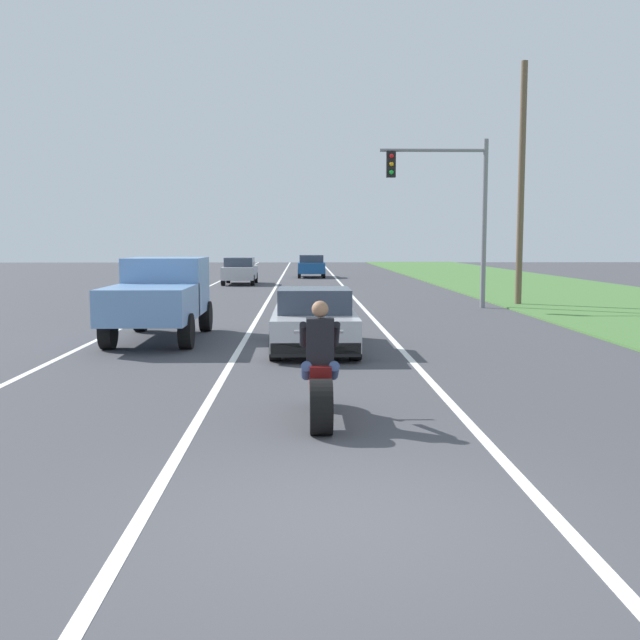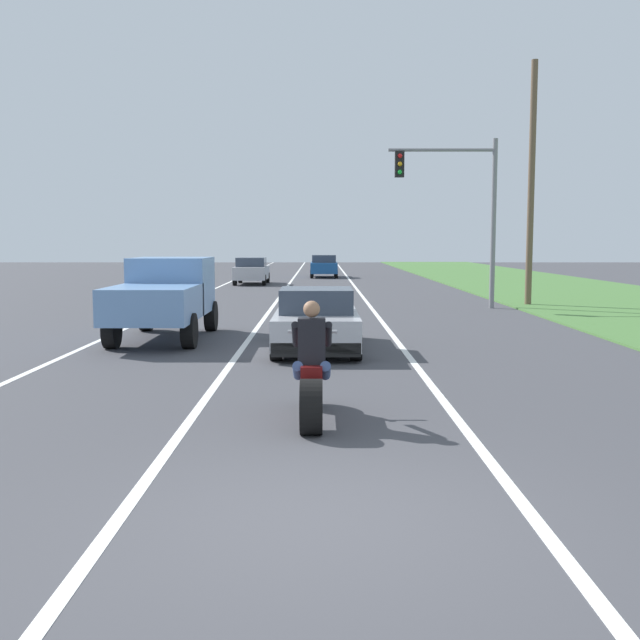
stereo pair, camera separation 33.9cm
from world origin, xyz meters
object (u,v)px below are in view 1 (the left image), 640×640
pickup_truck_left_lane_light_blue (160,294)px  distant_car_further_ahead (311,266)px  traffic_light_mast_near (453,198)px  sports_car_silver (314,321)px  motorcycle_with_rider (320,378)px  distant_car_far_ahead (240,270)px

pickup_truck_left_lane_light_blue → distant_car_further_ahead: 32.10m
traffic_light_mast_near → sports_car_silver: bearing=-116.3°
motorcycle_with_rider → traffic_light_mast_near: bearing=73.2°
motorcycle_with_rider → sports_car_silver: motorcycle_with_rider is taller
motorcycle_with_rider → distant_car_far_ahead: size_ratio=0.55×
sports_car_silver → traffic_light_mast_near: traffic_light_mast_near is taller
motorcycle_with_rider → pickup_truck_left_lane_light_blue: size_ratio=0.46×
pickup_truck_left_lane_light_blue → sports_car_silver: bearing=-25.5°
motorcycle_with_rider → distant_car_far_ahead: (-3.73, 32.27, 0.18)m
sports_car_silver → distant_car_far_ahead: distant_car_far_ahead is taller
pickup_truck_left_lane_light_blue → motorcycle_with_rider: bearing=-66.5°
distant_car_far_ahead → pickup_truck_left_lane_light_blue: bearing=-89.9°
motorcycle_with_rider → distant_car_further_ahead: (0.37, 40.34, 0.18)m
pickup_truck_left_lane_light_blue → distant_car_further_ahead: pickup_truck_left_lane_light_blue is taller
traffic_light_mast_near → pickup_truck_left_lane_light_blue: bearing=-135.9°
pickup_truck_left_lane_light_blue → traffic_light_mast_near: traffic_light_mast_near is taller
distant_car_far_ahead → traffic_light_mast_near: bearing=-59.7°
pickup_truck_left_lane_light_blue → distant_car_far_ahead: size_ratio=1.20×
motorcycle_with_rider → traffic_light_mast_near: (5.14, 17.06, 3.35)m
traffic_light_mast_near → distant_car_further_ahead: traffic_light_mast_near is taller
motorcycle_with_rider → distant_car_further_ahead: size_ratio=0.55×
distant_car_far_ahead → distant_car_further_ahead: (4.10, 8.07, 0.00)m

